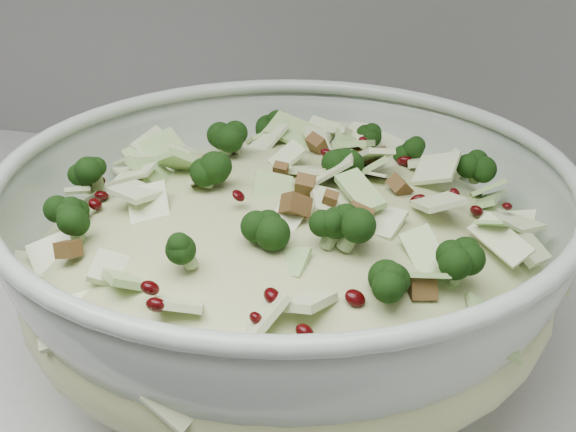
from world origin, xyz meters
name	(u,v)px	position (x,y,z in m)	size (l,w,h in m)	color
mixing_bowl	(287,266)	(-0.02, 1.60, 0.98)	(0.41, 0.41, 0.16)	#A1B1A2
salad	(287,234)	(-0.02, 1.60, 1.01)	(0.48, 0.48, 0.16)	#BBC586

